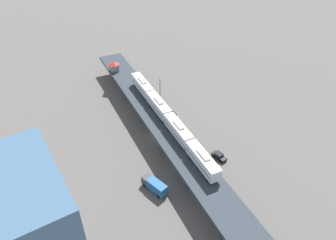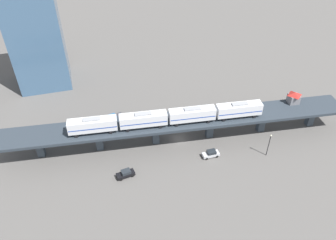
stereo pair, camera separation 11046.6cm
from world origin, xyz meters
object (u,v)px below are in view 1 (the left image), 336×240
subway_train (168,117)px  street_lamp (160,85)px  signal_hut (114,66)px  street_car_silver (173,116)px  delivery_truck (155,185)px  street_car_black (219,156)px

subway_train → street_lamp: (-11.24, -23.46, -5.20)m
signal_hut → subway_train: bearing=89.7°
subway_train → street_lamp: bearing=-115.6°
signal_hut → street_lamp: 17.77m
street_car_silver → delivery_truck: size_ratio=0.59×
delivery_truck → subway_train: bearing=-132.1°
street_car_black → delivery_truck: 20.72m
signal_hut → street_car_silver: size_ratio=0.81×
street_car_silver → street_lamp: bearing=-104.2°
subway_train → street_car_silver: (-7.66, -9.36, -8.37)m
street_car_black → street_lamp: (-2.85, -36.55, 3.17)m
street_car_silver → delivery_truck: (19.97, 23.01, 0.82)m
delivery_truck → street_lamp: size_ratio=1.09×
signal_hut → street_car_black: bearing=99.4°
signal_hut → delivery_truck: 52.26m
street_car_black → delivery_truck: (20.70, 0.56, 0.82)m
subway_train → signal_hut: (-0.18, -36.64, -0.74)m
delivery_truck → street_lamp: 44.01m
street_car_silver → subway_train: bearing=50.7°
street_car_silver → delivery_truck: 30.48m
street_lamp → street_car_black: bearing=85.5°
subway_train → signal_hut: subway_train is taller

